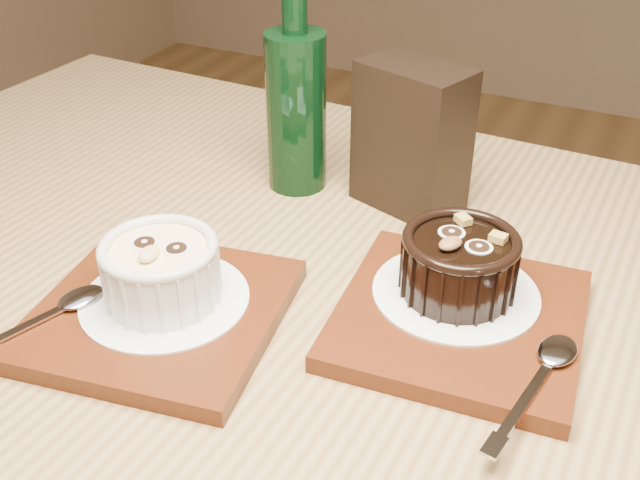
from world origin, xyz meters
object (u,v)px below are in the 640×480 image
at_px(tray_right, 459,319).
at_px(tray_left, 160,313).
at_px(ramekin_white, 161,269).
at_px(ramekin_dark, 459,262).
at_px(table, 320,409).
at_px(condiment_stand, 412,138).
at_px(green_bottle, 296,106).

bearing_deg(tray_right, tray_left, -156.06).
bearing_deg(ramekin_white, ramekin_dark, 19.95).
distance_m(table, ramekin_dark, 0.17).
xyz_separation_m(table, tray_right, (0.10, 0.04, 0.10)).
distance_m(tray_right, condiment_stand, 0.20).
bearing_deg(tray_left, ramekin_dark, 29.62).
relative_size(tray_left, green_bottle, 0.82).
bearing_deg(green_bottle, tray_left, -88.33).
bearing_deg(table, ramekin_dark, 36.51).
bearing_deg(tray_left, green_bottle, 91.67).
xyz_separation_m(condiment_stand, green_bottle, (-0.12, -0.01, 0.02)).
height_order(ramekin_white, ramekin_dark, same).
height_order(ramekin_dark, green_bottle, green_bottle).
relative_size(ramekin_white, green_bottle, 0.41).
bearing_deg(tray_right, ramekin_dark, 115.34).
distance_m(tray_left, ramekin_white, 0.04).
xyz_separation_m(table, ramekin_white, (-0.11, -0.04, 0.14)).
relative_size(tray_right, green_bottle, 0.82).
xyz_separation_m(tray_left, green_bottle, (-0.01, 0.25, 0.08)).
xyz_separation_m(ramekin_white, condiment_stand, (0.11, 0.25, 0.03)).
bearing_deg(ramekin_dark, ramekin_white, -127.77).
bearing_deg(tray_right, condiment_stand, 121.89).
bearing_deg(condiment_stand, green_bottle, -174.93).
bearing_deg(condiment_stand, tray_right, -58.11).
relative_size(ramekin_white, ramekin_dark, 0.99).
bearing_deg(green_bottle, ramekin_dark, -32.52).
xyz_separation_m(table, green_bottle, (-0.12, 0.20, 0.18)).
bearing_deg(ramekin_dark, table, -119.34).
height_order(table, tray_left, tray_left).
xyz_separation_m(tray_right, condiment_stand, (-0.10, 0.16, 0.06)).
bearing_deg(green_bottle, condiment_stand, 5.07).
height_order(tray_right, ramekin_dark, ramekin_dark).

